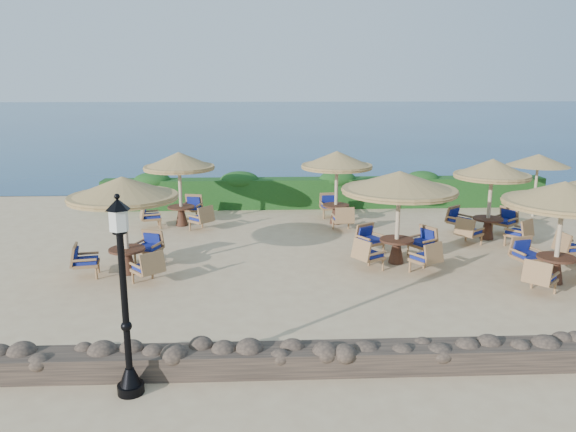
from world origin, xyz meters
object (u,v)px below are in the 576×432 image
at_px(lamp_post, 125,306).
at_px(cafe_set_0, 124,204).
at_px(cafe_set_3, 180,175).
at_px(cafe_set_5, 491,188).
at_px(cafe_set_2, 562,209).
at_px(cafe_set_4, 337,170).
at_px(cafe_set_1, 399,197).
at_px(extra_parasol, 538,160).

height_order(lamp_post, cafe_set_0, lamp_post).
bearing_deg(cafe_set_3, cafe_set_5, -12.26).
height_order(cafe_set_0, cafe_set_2, same).
bearing_deg(cafe_set_5, cafe_set_0, -165.10).
height_order(cafe_set_4, cafe_set_5, same).
bearing_deg(cafe_set_2, cafe_set_4, 126.82).
bearing_deg(lamp_post, cafe_set_5, 43.07).
relative_size(cafe_set_0, cafe_set_2, 0.98).
bearing_deg(cafe_set_3, cafe_set_4, 0.33).
bearing_deg(cafe_set_2, lamp_post, -153.66).
bearing_deg(cafe_set_2, cafe_set_5, 91.44).
distance_m(lamp_post, cafe_set_5, 13.13).
distance_m(cafe_set_1, cafe_set_5, 4.28).
bearing_deg(cafe_set_5, cafe_set_4, 154.31).
xyz_separation_m(cafe_set_1, cafe_set_3, (-6.70, 4.58, -0.09)).
distance_m(cafe_set_3, cafe_set_5, 10.52).
bearing_deg(cafe_set_5, extra_parasol, 45.24).
bearing_deg(lamp_post, cafe_set_4, 66.51).
xyz_separation_m(extra_parasol, cafe_set_3, (-13.29, -0.80, -0.33)).
bearing_deg(cafe_set_0, lamp_post, -76.80).
distance_m(cafe_set_0, cafe_set_1, 7.45).
height_order(cafe_set_0, cafe_set_5, same).
bearing_deg(extra_parasol, cafe_set_0, -156.95).
xyz_separation_m(lamp_post, cafe_set_1, (6.01, 6.61, 0.37)).
relative_size(cafe_set_1, cafe_set_3, 1.20).
relative_size(extra_parasol, cafe_set_0, 0.83).
height_order(cafe_set_1, cafe_set_5, same).
bearing_deg(cafe_set_0, cafe_set_4, 39.51).
distance_m(cafe_set_1, cafe_set_2, 4.10).
relative_size(cafe_set_2, cafe_set_3, 1.09).
bearing_deg(cafe_set_0, cafe_set_3, 81.99).
relative_size(extra_parasol, cafe_set_3, 0.89).
distance_m(lamp_post, cafe_set_0, 6.21).
relative_size(lamp_post, cafe_set_5, 1.25).
bearing_deg(lamp_post, extra_parasol, 43.60).
bearing_deg(extra_parasol, cafe_set_4, -174.29).
bearing_deg(cafe_set_1, extra_parasol, 39.27).
height_order(lamp_post, extra_parasol, lamp_post).
distance_m(lamp_post, extra_parasol, 17.41).
xyz_separation_m(lamp_post, cafe_set_2, (9.69, 4.80, 0.39)).
xyz_separation_m(cafe_set_0, cafe_set_2, (11.11, -1.24, 0.01)).
relative_size(extra_parasol, cafe_set_2, 0.82).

